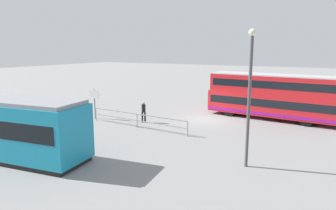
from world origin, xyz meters
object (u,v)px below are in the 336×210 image
Objects in this scene: double_decker_bus at (272,96)px; pedestrian_near_railing at (144,110)px; info_sign at (94,98)px; street_lamp at (250,89)px.

pedestrian_near_railing is (8.81, 6.45, -0.97)m from double_decker_bus.
pedestrian_near_railing is 4.58m from info_sign.
pedestrian_near_railing is at bearing -168.16° from info_sign.
double_decker_bus is 4.37× the size of info_sign.
info_sign is at bearing 11.84° from pedestrian_near_railing.
info_sign is (4.42, 0.93, 0.76)m from pedestrian_near_railing.
pedestrian_near_railing is 0.68× the size of info_sign.
double_decker_bus reaches higher than info_sign.
info_sign is at bearing -17.02° from street_lamp.
street_lamp is at bearing 162.98° from info_sign.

